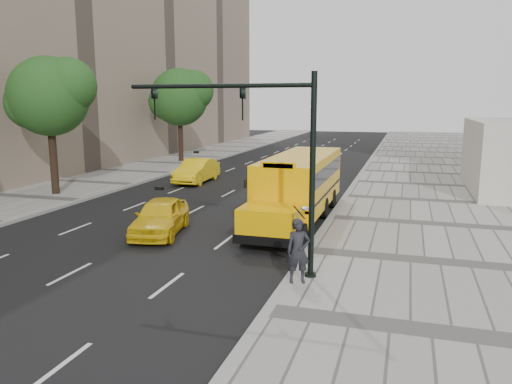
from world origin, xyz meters
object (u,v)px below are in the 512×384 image
(tree_c, at_px, (180,97))
(taxi_near, at_px, (160,216))
(school_bus, at_px, (300,182))
(traffic_signal, at_px, (268,149))
(tree_b, at_px, (50,96))
(taxi_far, at_px, (197,171))
(pedestrian, at_px, (298,251))

(tree_c, bearing_deg, taxi_near, -66.77)
(tree_c, height_order, school_bus, tree_c)
(tree_c, relative_size, traffic_signal, 1.32)
(tree_b, distance_m, taxi_far, 10.49)
(school_bus, xyz_separation_m, taxi_near, (-5.00, -4.53, -1.00))
(school_bus, bearing_deg, traffic_signal, -85.16)
(pedestrian, relative_size, traffic_signal, 0.31)
(tree_b, xyz_separation_m, taxi_far, (5.87, 7.09, -5.04))
(tree_b, bearing_deg, traffic_signal, -31.54)
(taxi_far, bearing_deg, school_bus, -44.88)
(tree_b, xyz_separation_m, school_bus, (14.91, -1.41, -4.08))
(taxi_near, xyz_separation_m, pedestrian, (6.84, -4.29, 0.37))
(tree_c, bearing_deg, traffic_signal, -59.72)
(traffic_signal, bearing_deg, tree_b, 148.46)
(taxi_near, bearing_deg, pedestrian, -44.60)
(tree_b, height_order, pedestrian, tree_b)
(school_bus, distance_m, traffic_signal, 8.52)
(tree_c, height_order, pedestrian, tree_c)
(taxi_near, relative_size, traffic_signal, 0.70)
(tree_b, distance_m, tree_c, 17.13)
(taxi_near, relative_size, pedestrian, 2.28)
(tree_c, xyz_separation_m, taxi_near, (9.90, -23.07, -5.17))
(traffic_signal, bearing_deg, taxi_far, 120.29)
(pedestrian, distance_m, traffic_signal, 3.24)
(pedestrian, xyz_separation_m, traffic_signal, (-1.15, 0.65, 2.96))
(school_bus, distance_m, taxi_far, 12.45)
(tree_c, height_order, traffic_signal, tree_c)
(tree_b, height_order, taxi_far, tree_b)
(tree_c, xyz_separation_m, pedestrian, (16.74, -27.36, -4.80))
(tree_b, bearing_deg, tree_c, 89.96)
(tree_b, height_order, traffic_signal, tree_b)
(taxi_near, bearing_deg, school_bus, 29.65)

